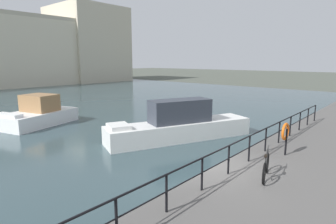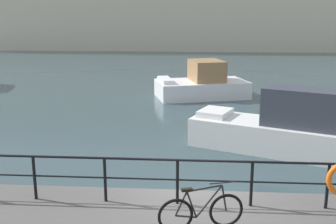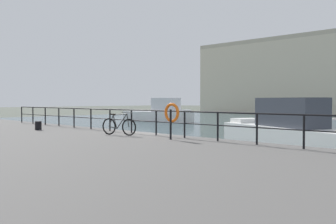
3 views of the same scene
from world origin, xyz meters
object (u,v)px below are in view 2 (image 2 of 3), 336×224
Objects in this scene: moored_white_yacht at (315,133)px; moored_blue_motorboat at (202,84)px; parked_bicycle at (201,212)px; harbor_building at (244,2)px.

moored_blue_motorboat is at bearing -46.26° from moored_white_yacht.
parked_bicycle is (-4.15, -7.07, 0.37)m from moored_white_yacht.
moored_white_yacht is (-2.27, -47.57, -5.74)m from harbor_building.
moored_blue_motorboat is 3.52× the size of parked_bicycle.
harbor_building is 42.37× the size of parked_bicycle.
harbor_building is at bearing 67.25° from parked_bicycle.
harbor_building is 12.03× the size of moored_blue_motorboat.
harbor_building reaches higher than parked_bicycle.
moored_blue_motorboat is 17.68m from parked_bicycle.
harbor_building is at bearing -115.55° from moored_blue_motorboat.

